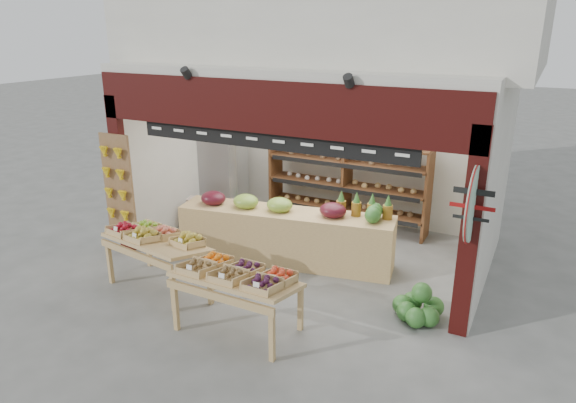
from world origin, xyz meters
The scene contains 11 objects.
ground centered at (0.00, 0.00, 0.00)m, with size 60.00×60.00×0.00m, color #61615D.
shop_structure centered at (0.00, 1.61, 3.92)m, with size 6.36×5.12×5.40m.
banana_board centered at (-2.73, -1.17, 1.12)m, with size 0.60×0.15×1.80m.
gift_sign centered at (2.75, -1.15, 1.75)m, with size 0.04×0.93×0.92m.
back_shelving centered at (0.14, 1.77, 1.14)m, with size 3.11×0.51×1.91m.
refrigerator centered at (-2.40, 1.43, 1.01)m, with size 0.78×0.78×2.02m, color silver.
cardboard_stack centered at (-2.13, 0.46, 0.22)m, with size 1.00×0.84×0.60m.
mid_counter centered at (-0.16, -0.19, 0.48)m, with size 3.53×1.27×1.09m.
display_table_left centered at (-1.49, -1.76, 0.74)m, with size 1.60×1.05×0.97m.
display_table_right centered at (0.25, -2.25, 0.76)m, with size 1.52×0.85×0.97m.
watermelon_pile centered at (2.20, -0.96, 0.17)m, with size 0.65×0.65×0.51m.
Camera 1 is at (3.40, -7.00, 3.66)m, focal length 32.00 mm.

